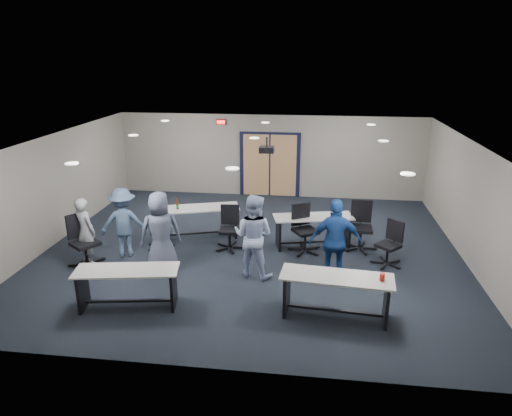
# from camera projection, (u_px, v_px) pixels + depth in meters

# --- Properties ---
(floor) EXTENTS (10.00, 10.00, 0.00)m
(floor) POSITION_uv_depth(u_px,v_px,m) (252.00, 249.00, 11.23)
(floor) COLOR black
(floor) RESTS_ON ground
(back_wall) EXTENTS (10.00, 0.04, 2.70)m
(back_wall) POSITION_uv_depth(u_px,v_px,m) (270.00, 156.00, 15.02)
(back_wall) COLOR gray
(back_wall) RESTS_ON floor
(front_wall) EXTENTS (10.00, 0.04, 2.70)m
(front_wall) POSITION_uv_depth(u_px,v_px,m) (210.00, 291.00, 6.57)
(front_wall) COLOR gray
(front_wall) RESTS_ON floor
(left_wall) EXTENTS (0.04, 9.00, 2.70)m
(left_wall) POSITION_uv_depth(u_px,v_px,m) (54.00, 190.00, 11.39)
(left_wall) COLOR gray
(left_wall) RESTS_ON floor
(right_wall) EXTENTS (0.04, 9.00, 2.70)m
(right_wall) POSITION_uv_depth(u_px,v_px,m) (473.00, 206.00, 10.20)
(right_wall) COLOR gray
(right_wall) RESTS_ON floor
(ceiling) EXTENTS (10.00, 9.00, 0.04)m
(ceiling) POSITION_uv_depth(u_px,v_px,m) (251.00, 141.00, 10.36)
(ceiling) COLOR white
(ceiling) RESTS_ON back_wall
(double_door) EXTENTS (2.00, 0.07, 2.20)m
(double_door) POSITION_uv_depth(u_px,v_px,m) (270.00, 165.00, 15.08)
(double_door) COLOR black
(double_door) RESTS_ON back_wall
(exit_sign) EXTENTS (0.32, 0.07, 0.18)m
(exit_sign) POSITION_uv_depth(u_px,v_px,m) (221.00, 122.00, 14.80)
(exit_sign) COLOR black
(exit_sign) RESTS_ON back_wall
(ceiling_projector) EXTENTS (0.35, 0.32, 0.37)m
(ceiling_projector) POSITION_uv_depth(u_px,v_px,m) (267.00, 149.00, 10.88)
(ceiling_projector) COLOR black
(ceiling_projector) RESTS_ON ceiling
(ceiling_can_lights) EXTENTS (6.24, 5.74, 0.02)m
(ceiling_can_lights) POSITION_uv_depth(u_px,v_px,m) (253.00, 140.00, 10.60)
(ceiling_can_lights) COLOR white
(ceiling_can_lights) RESTS_ON ceiling
(table_front_left) EXTENTS (1.99, 0.95, 0.78)m
(table_front_left) POSITION_uv_depth(u_px,v_px,m) (128.00, 281.00, 8.56)
(table_front_left) COLOR #BBB8B1
(table_front_left) RESTS_ON floor
(table_front_right) EXTENTS (2.06, 0.85, 0.95)m
(table_front_right) POSITION_uv_depth(u_px,v_px,m) (336.00, 289.00, 8.23)
(table_front_right) COLOR #BBB8B1
(table_front_right) RESTS_ON floor
(table_back_left) EXTENTS (2.13, 1.25, 1.12)m
(table_back_left) POSITION_uv_depth(u_px,v_px,m) (200.00, 217.00, 11.81)
(table_back_left) COLOR #BBB8B1
(table_back_left) RESTS_ON floor
(table_back_right) EXTENTS (2.04, 1.07, 0.79)m
(table_back_right) POSITION_uv_depth(u_px,v_px,m) (313.00, 226.00, 11.27)
(table_back_right) COLOR #BBB8B1
(table_back_right) RESTS_ON floor
(chair_back_a) EXTENTS (0.78, 0.78, 0.98)m
(chair_back_a) POSITION_uv_depth(u_px,v_px,m) (159.00, 229.00, 11.18)
(chair_back_a) COLOR black
(chair_back_a) RESTS_ON floor
(chair_back_b) EXTENTS (0.74, 0.74, 1.08)m
(chair_back_b) POSITION_uv_depth(u_px,v_px,m) (229.00, 228.00, 11.09)
(chair_back_b) COLOR black
(chair_back_b) RESTS_ON floor
(chair_back_c) EXTENTS (1.01, 1.01, 1.17)m
(chair_back_c) POSITION_uv_depth(u_px,v_px,m) (305.00, 229.00, 10.92)
(chair_back_c) COLOR black
(chair_back_c) RESTS_ON floor
(chair_back_d) EXTENTS (0.77, 0.77, 1.20)m
(chair_back_d) POSITION_uv_depth(u_px,v_px,m) (361.00, 227.00, 11.05)
(chair_back_d) COLOR black
(chair_back_d) RESTS_ON floor
(chair_loose_left) EXTENTS (1.06, 1.06, 1.21)m
(chair_loose_left) POSITION_uv_depth(u_px,v_px,m) (85.00, 241.00, 10.17)
(chair_loose_left) COLOR black
(chair_loose_left) RESTS_ON floor
(chair_loose_right) EXTENTS (0.92, 0.92, 1.03)m
(chair_loose_right) POSITION_uv_depth(u_px,v_px,m) (388.00, 244.00, 10.26)
(chair_loose_right) COLOR black
(chair_loose_right) RESTS_ON floor
(person_gray) EXTENTS (0.68, 0.59, 1.58)m
(person_gray) POSITION_uv_depth(u_px,v_px,m) (85.00, 231.00, 10.26)
(person_gray) COLOR #969CA4
(person_gray) RESTS_ON floor
(person_plaid) EXTENTS (1.04, 0.87, 1.81)m
(person_plaid) POSITION_uv_depth(u_px,v_px,m) (161.00, 232.00, 9.89)
(person_plaid) COLOR #50576E
(person_plaid) RESTS_ON floor
(person_lightblue) EXTENTS (1.05, 0.91, 1.83)m
(person_lightblue) POSITION_uv_depth(u_px,v_px,m) (253.00, 236.00, 9.67)
(person_lightblue) COLOR #B0C1E9
(person_lightblue) RESTS_ON floor
(person_navy) EXTENTS (1.11, 0.54, 1.83)m
(person_navy) POSITION_uv_depth(u_px,v_px,m) (335.00, 242.00, 9.38)
(person_navy) COLOR navy
(person_navy) RESTS_ON floor
(person_back) EXTENTS (1.21, 0.90, 1.67)m
(person_back) POSITION_uv_depth(u_px,v_px,m) (124.00, 223.00, 10.64)
(person_back) COLOR #485F81
(person_back) RESTS_ON floor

